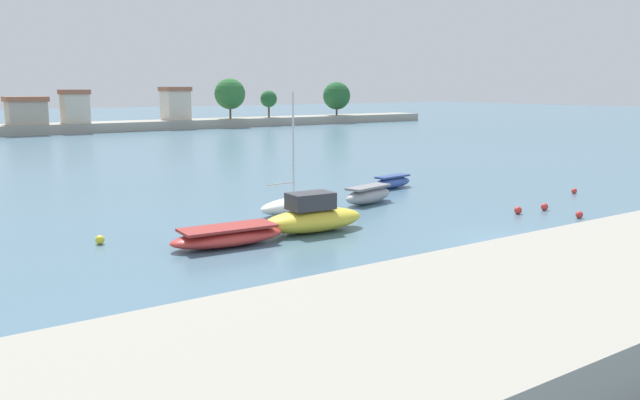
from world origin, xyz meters
The scene contains 12 objects.
ground_plane centered at (0.00, 0.00, 0.00)m, with size 400.00×400.00×0.00m, color slate.
moored_boat_0 centered at (-10.55, 6.69, 0.41)m, with size 5.26×2.17×0.85m.
moored_boat_1 centered at (-6.02, 6.87, 0.70)m, with size 5.30×2.37×1.88m.
moored_boat_2 centered at (-4.38, 11.07, 0.48)m, with size 4.62×2.13×6.51m.
moored_boat_3 centered at (0.82, 11.18, 0.50)m, with size 4.07×2.18×1.04m.
moored_boat_4 centered at (5.82, 14.79, 0.41)m, with size 3.54×1.48×0.86m.
mooring_buoy_0 centered at (7.16, 1.55, 0.19)m, with size 0.38×0.38×0.38m, color red.
mooring_buoy_1 centered at (7.51, 3.94, 0.20)m, with size 0.41×0.41×0.41m, color red.
mooring_buoy_2 centered at (5.46, 4.10, 0.21)m, with size 0.41×0.41×0.41m, color red.
mooring_buoy_3 centered at (13.92, 6.40, 0.17)m, with size 0.35×0.35×0.35m, color red.
mooring_buoy_4 centered at (-15.05, 10.06, 0.20)m, with size 0.40×0.40×0.40m, color yellow.
distant_shoreline centered at (2.23, 82.67, 2.19)m, with size 138.15×6.71×8.26m.
Camera 1 is at (-22.55, -17.66, 6.74)m, focal length 35.93 mm.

